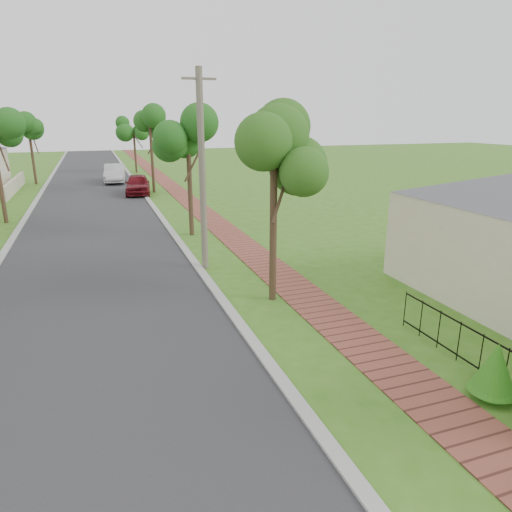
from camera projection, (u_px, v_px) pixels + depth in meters
ground at (304, 471)px, 7.40m from camera, size 160.00×160.00×0.00m
road at (94, 224)px, 24.49m from camera, size 7.00×120.00×0.02m
kerb_right at (162, 219)px, 25.65m from camera, size 0.30×120.00×0.10m
kerb_left at (19, 230)px, 23.32m from camera, size 0.30×120.00×0.10m
sidewalk at (207, 216)px, 26.48m from camera, size 1.50×120.00×0.03m
street_trees at (87, 133)px, 29.38m from camera, size 10.70×37.65×5.89m
parked_car_red at (138, 184)px, 33.90m from camera, size 2.21×4.47×1.47m
parked_car_white at (115, 173)px, 40.09m from camera, size 2.06×4.87×1.56m
near_tree at (274, 155)px, 13.12m from camera, size 2.19×2.19×5.61m
utility_pole at (202, 172)px, 16.36m from camera, size 1.20×0.24×7.16m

